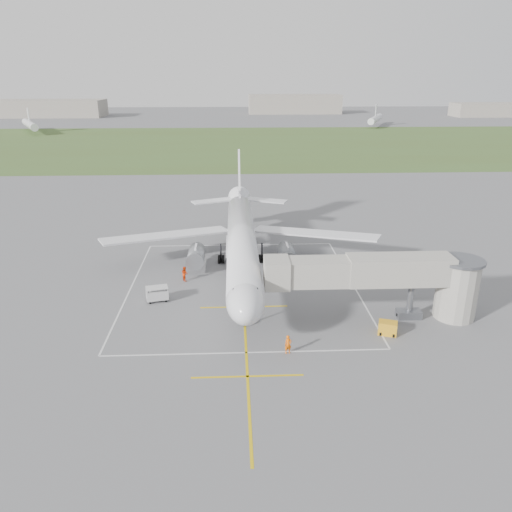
{
  "coord_description": "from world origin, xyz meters",
  "views": [
    {
      "loc": [
        -0.97,
        -61.74,
        25.25
      ],
      "look_at": [
        1.67,
        -4.0,
        4.0
      ],
      "focal_mm": 35.0,
      "sensor_mm": 36.0,
      "label": 1
    }
  ],
  "objects_px": {
    "jet_bridge": "(392,278)",
    "ramp_worker_wing": "(185,274)",
    "gpu_unit": "(388,328)",
    "ramp_worker_nose": "(288,344)",
    "airliner": "(242,241)",
    "baggage_cart": "(157,294)"
  },
  "relations": [
    {
      "from": "airliner",
      "to": "ramp_worker_nose",
      "type": "bearing_deg",
      "value": -79.21
    },
    {
      "from": "airliner",
      "to": "ramp_worker_nose",
      "type": "distance_m",
      "value": 21.65
    },
    {
      "from": "jet_bridge",
      "to": "ramp_worker_wing",
      "type": "height_order",
      "value": "jet_bridge"
    },
    {
      "from": "jet_bridge",
      "to": "baggage_cart",
      "type": "relative_size",
      "value": 8.36
    },
    {
      "from": "gpu_unit",
      "to": "ramp_worker_wing",
      "type": "distance_m",
      "value": 26.72
    },
    {
      "from": "gpu_unit",
      "to": "ramp_worker_nose",
      "type": "distance_m",
      "value": 11.06
    },
    {
      "from": "airliner",
      "to": "ramp_worker_nose",
      "type": "xyz_separation_m",
      "value": [
        4.0,
        -20.99,
        -3.46
      ]
    },
    {
      "from": "gpu_unit",
      "to": "ramp_worker_nose",
      "type": "height_order",
      "value": "ramp_worker_nose"
    },
    {
      "from": "airliner",
      "to": "baggage_cart",
      "type": "height_order",
      "value": "airliner"
    },
    {
      "from": "jet_bridge",
      "to": "ramp_worker_nose",
      "type": "bearing_deg",
      "value": -150.09
    },
    {
      "from": "ramp_worker_nose",
      "to": "ramp_worker_wing",
      "type": "distance_m",
      "value": 21.61
    },
    {
      "from": "gpu_unit",
      "to": "ramp_worker_nose",
      "type": "bearing_deg",
      "value": -144.25
    },
    {
      "from": "gpu_unit",
      "to": "baggage_cart",
      "type": "height_order",
      "value": "baggage_cart"
    },
    {
      "from": "airliner",
      "to": "gpu_unit",
      "type": "bearing_deg",
      "value": -50.64
    },
    {
      "from": "jet_bridge",
      "to": "gpu_unit",
      "type": "xyz_separation_m",
      "value": [
        -1.14,
        -3.53,
        -4.06
      ]
    },
    {
      "from": "jet_bridge",
      "to": "ramp_worker_wing",
      "type": "xyz_separation_m",
      "value": [
        -23.15,
        11.6,
        -3.78
      ]
    },
    {
      "from": "gpu_unit",
      "to": "ramp_worker_wing",
      "type": "bearing_deg",
      "value": 164.38
    },
    {
      "from": "gpu_unit",
      "to": "ramp_worker_nose",
      "type": "xyz_separation_m",
      "value": [
        -10.59,
        -3.21,
        0.24
      ]
    },
    {
      "from": "baggage_cart",
      "to": "ramp_worker_wing",
      "type": "xyz_separation_m",
      "value": [
        2.69,
        6.04,
        0.06
      ]
    },
    {
      "from": "airliner",
      "to": "baggage_cart",
      "type": "xyz_separation_m",
      "value": [
        -10.13,
        -8.69,
        -3.49
      ]
    },
    {
      "from": "jet_bridge",
      "to": "gpu_unit",
      "type": "height_order",
      "value": "jet_bridge"
    },
    {
      "from": "baggage_cart",
      "to": "ramp_worker_wing",
      "type": "height_order",
      "value": "ramp_worker_wing"
    }
  ]
}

